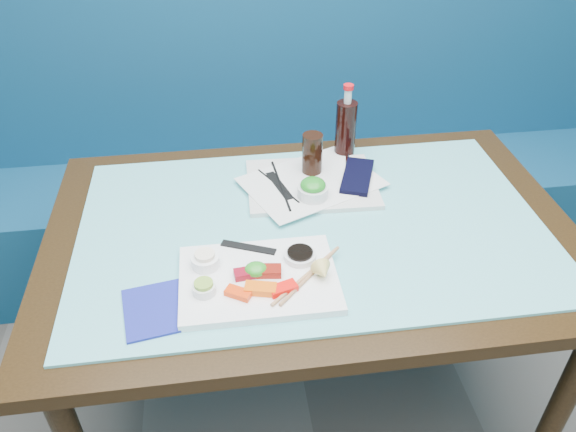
{
  "coord_description": "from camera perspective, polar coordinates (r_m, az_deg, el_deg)",
  "views": [
    {
      "loc": [
        -0.22,
        0.3,
        1.67
      ],
      "look_at": [
        -0.07,
        1.44,
        0.8
      ],
      "focal_mm": 35.0,
      "sensor_mm": 36.0,
      "label": 1
    }
  ],
  "objects": [
    {
      "name": "soy_fill",
      "position": [
        1.34,
        1.24,
        -3.72
      ],
      "size": [
        0.07,
        0.07,
        0.01
      ],
      "primitive_type": "cylinder",
      "rotation": [
        0.0,
        0.0,
        0.14
      ],
      "color": "black",
      "rests_on": "soy_dish"
    },
    {
      "name": "black_chopstick_a",
      "position": [
        1.61,
        -1.02,
        3.11
      ],
      "size": [
        0.1,
        0.18,
        0.01
      ],
      "primitive_type": "cylinder",
      "rotation": [
        1.57,
        0.0,
        0.48
      ],
      "color": "black",
      "rests_on": "serving_tray"
    },
    {
      "name": "wasabi_fill",
      "position": [
        1.26,
        -8.58,
        -6.82
      ],
      "size": [
        0.05,
        0.05,
        0.01
      ],
      "primitive_type": "cylinder",
      "rotation": [
        0.0,
        0.0,
        0.18
      ],
      "color": "#80AE38",
      "rests_on": "ramekin_wasabi"
    },
    {
      "name": "fork",
      "position": [
        1.74,
        6.04,
        5.86
      ],
      "size": [
        0.03,
        0.1,
        0.01
      ],
      "primitive_type": "cylinder",
      "rotation": [
        1.57,
        0.0,
        -0.24
      ],
      "color": "silver",
      "rests_on": "serving_tray"
    },
    {
      "name": "wooden_chopstick_b",
      "position": [
        1.31,
        2.33,
        -5.97
      ],
      "size": [
        0.17,
        0.18,
        0.01
      ],
      "primitive_type": "cylinder",
      "rotation": [
        1.57,
        0.0,
        -0.76
      ],
      "color": "#A1714B",
      "rests_on": "sashimi_plate"
    },
    {
      "name": "tuna_right",
      "position": [
        1.31,
        -1.95,
        -5.61
      ],
      "size": [
        0.06,
        0.04,
        0.02
      ],
      "primitive_type": "cube",
      "rotation": [
        0.0,
        0.0,
        -0.13
      ],
      "color": "maroon",
      "rests_on": "sashimi_plate"
    },
    {
      "name": "ginger_fill",
      "position": [
        1.33,
        -8.46,
        -3.93
      ],
      "size": [
        0.06,
        0.06,
        0.01
      ],
      "primitive_type": "cylinder",
      "rotation": [
        0.0,
        0.0,
        0.34
      ],
      "color": "white",
      "rests_on": "ramekin_ginger"
    },
    {
      "name": "navy_pouch",
      "position": [
        1.65,
        7.05,
        4.03
      ],
      "size": [
        0.14,
        0.2,
        0.01
      ],
      "primitive_type": "cube",
      "rotation": [
        0.0,
        0.0,
        -0.36
      ],
      "color": "black",
      "rests_on": "serving_tray"
    },
    {
      "name": "seaweed_garnish",
      "position": [
        1.31,
        -3.29,
        -5.42
      ],
      "size": [
        0.06,
        0.06,
        0.03
      ],
      "primitive_type": "ellipsoid",
      "rotation": [
        0.0,
        0.0,
        -0.22
      ],
      "color": "#2A9322",
      "rests_on": "sashimi_plate"
    },
    {
      "name": "paper_placemat",
      "position": [
        1.63,
        2.41,
        3.52
      ],
      "size": [
        0.45,
        0.39,
        0.0
      ],
      "primitive_type": "cube",
      "rotation": [
        0.0,
        0.0,
        0.41
      ],
      "color": "silver",
      "rests_on": "serving_tray"
    },
    {
      "name": "salmon_right",
      "position": [
        1.27,
        -0.51,
        -7.38
      ],
      "size": [
        0.07,
        0.05,
        0.02
      ],
      "primitive_type": "cube",
      "rotation": [
        0.0,
        0.0,
        0.31
      ],
      "color": "#FE110A",
      "rests_on": "sashimi_plate"
    },
    {
      "name": "cola_bottle_neck",
      "position": [
        1.69,
        6.11,
        12.03
      ],
      "size": [
        0.03,
        0.03,
        0.04
      ],
      "primitive_type": "cylinder",
      "rotation": [
        0.0,
        0.0,
        0.43
      ],
      "color": "silver",
      "rests_on": "cola_bottle_body"
    },
    {
      "name": "cola_bottle_cap",
      "position": [
        1.68,
        6.18,
        12.91
      ],
      "size": [
        0.04,
        0.04,
        0.01
      ],
      "primitive_type": "cylinder",
      "rotation": [
        0.0,
        0.0,
        -0.17
      ],
      "color": "red",
      "rests_on": "cola_bottle_neck"
    },
    {
      "name": "dining_table",
      "position": [
        1.54,
        2.39,
        -3.57
      ],
      "size": [
        1.4,
        0.9,
        0.75
      ],
      "color": "black",
      "rests_on": "ground"
    },
    {
      "name": "wooden_chopstick_a",
      "position": [
        1.3,
        1.89,
        -6.01
      ],
      "size": [
        0.19,
        0.18,
        0.01
      ],
      "primitive_type": "cylinder",
      "rotation": [
        1.57,
        0.0,
        -0.82
      ],
      "color": "#AF7D52",
      "rests_on": "sashimi_plate"
    },
    {
      "name": "ramekin_wasabi",
      "position": [
        1.27,
        -8.52,
        -7.32
      ],
      "size": [
        0.07,
        0.07,
        0.02
      ],
      "primitive_type": "cylinder",
      "rotation": [
        0.0,
        0.0,
        0.4
      ],
      "color": "white",
      "rests_on": "sashimi_plate"
    },
    {
      "name": "glass_top",
      "position": [
        1.49,
        2.48,
        -1.02
      ],
      "size": [
        1.22,
        0.76,
        0.01
      ],
      "primitive_type": "cube",
      "color": "#63C2C7",
      "rests_on": "dining_table"
    },
    {
      "name": "seaweed_bowl",
      "position": [
        1.56,
        2.53,
        2.48
      ],
      "size": [
        0.1,
        0.1,
        0.03
      ],
      "primitive_type": "cylinder",
      "rotation": [
        0.0,
        0.0,
        -0.23
      ],
      "color": "silver",
      "rests_on": "serving_tray"
    },
    {
      "name": "booth_bench",
      "position": [
        2.39,
        -1.23,
        4.13
      ],
      "size": [
        3.0,
        0.56,
        1.17
      ],
      "color": "navy",
      "rests_on": "ground"
    },
    {
      "name": "blue_napkin",
      "position": [
        1.29,
        -12.77,
        -9.13
      ],
      "size": [
        0.18,
        0.18,
        0.01
      ],
      "primitive_type": "cube",
      "rotation": [
        0.0,
        0.0,
        0.16
      ],
      "color": "navy",
      "rests_on": "glass_top"
    },
    {
      "name": "soy_dish",
      "position": [
        1.35,
        1.23,
        -4.06
      ],
      "size": [
        0.08,
        0.08,
        0.02
      ],
      "primitive_type": "cylinder",
      "rotation": [
        0.0,
        0.0,
        0.08
      ],
      "color": "white",
      "rests_on": "sashimi_plate"
    },
    {
      "name": "tray_sleeve",
      "position": [
        1.61,
        -0.87,
        3.1
      ],
      "size": [
        0.07,
        0.15,
        0.0
      ],
      "primitive_type": "cube",
      "rotation": [
        0.0,
        0.0,
        0.28
      ],
      "color": "black",
      "rests_on": "serving_tray"
    },
    {
      "name": "seaweed_salad",
      "position": [
        1.54,
        2.55,
        3.18
      ],
      "size": [
        0.08,
        0.08,
        0.04
      ],
      "primitive_type": "ellipsoid",
      "rotation": [
        0.0,
        0.0,
        0.12
      ],
      "color": "#1E821E",
      "rests_on": "seaweed_bowl"
    },
    {
      "name": "cola_glass",
      "position": [
        1.64,
        2.48,
        6.35
      ],
      "size": [
        0.07,
        0.07,
        0.12
      ],
      "primitive_type": "cylinder",
      "rotation": [
        0.0,
        0.0,
        -0.17
      ],
      "color": "black",
      "rests_on": "serving_tray"
    },
    {
      "name": "tuna_left",
      "position": [
        1.3,
        -4.36,
        -5.85
      ],
      "size": [
        0.05,
        0.04,
        0.02
      ],
      "primitive_type": "cube",
      "rotation": [
        0.0,
        0.0,
        0.11
      ],
      "color": "maroon",
      "rests_on": "sashimi_plate"
    },
    {
      "name": "lemon_wedge",
      "position": [
        1.28,
        3.57,
        -5.66
      ],
      "size": [
        0.05,
        0.04,
        0.05
      ],
      "primitive_type": "cone",
      "rotation": [
        1.57,
        0.0,
        0.12
      ],
      "color": "#D8C466",
      "rests_on": "sashimi_plate"
    },
    {
      "name": "chopstick_sleeve",
      "position": [
        1.38,
        -4.05,
        -3.19
      ],
      "size": [
        0.14,
        0.07,
        0.0
      ],
      "primitive_type": "cube",
      "rotation": [
        0.0,
        0.0,
        -0.4
      ],
      "color": "black",
      "rests_on": "sashimi_plate"
    },
    {
      "name": "black_chopstick_b",
      "position": [
        1.61,
        -0.73,
        3.15
      ],
      "size": [
        0.03,
        0.26,
        0.01
      ],
      "primitive_type": "cylinder",
      "rotation": [
        1.57,
        0.0,
        0.08
      ],
      "color": "black",
      "rests_on": "serving_tray"
    },
    {
      "name": "sashimi_plate",
      "position": [
        1.31,
        -3.0,
        -6.45
      ],
      "size": [
        0.37,
        0.26,
        0.02
      ],
      "primitive_type": "cube",
      "rotation": [
        0.0,
        0.0,
        -0.0
      ],
      "color": "white",
      "rests_on": "glass_top"
    },
    {
      "name": "serving_tray",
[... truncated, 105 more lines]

